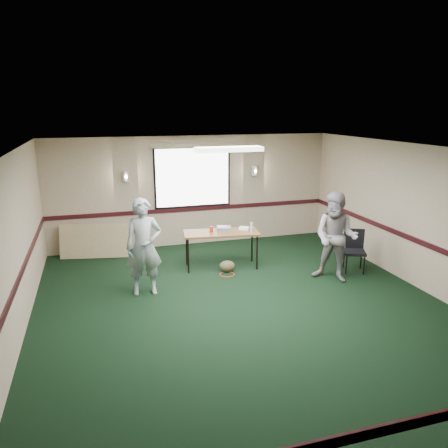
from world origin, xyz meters
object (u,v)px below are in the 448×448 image
object	(u,v)px
folding_table	(221,235)
person_left	(144,247)
person_right	(336,237)
projector	(224,229)
conference_chair	(354,247)

from	to	relation	value
folding_table	person_left	size ratio (longest dim) A/B	0.92
folding_table	person_right	bearing A→B (deg)	-26.59
projector	person_left	world-z (taller)	person_left
person_left	person_right	xyz separation A→B (m)	(3.67, -0.44, -0.01)
person_left	person_right	world-z (taller)	person_left
conference_chair	person_left	bearing A→B (deg)	-156.97
projector	person_left	distance (m)	2.04
folding_table	conference_chair	size ratio (longest dim) A/B	1.90
projector	conference_chair	size ratio (longest dim) A/B	0.34
conference_chair	person_left	distance (m)	4.39
person_left	conference_chair	bearing A→B (deg)	3.26
person_left	person_right	bearing A→B (deg)	-2.92
folding_table	projector	bearing A→B (deg)	43.60
projector	person_right	size ratio (longest dim) A/B	0.16
projector	conference_chair	xyz separation A→B (m)	(2.57, -1.01, -0.33)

